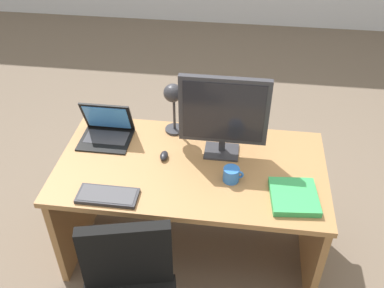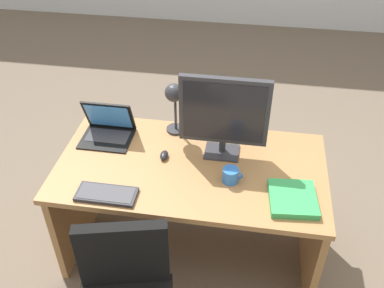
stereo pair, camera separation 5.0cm
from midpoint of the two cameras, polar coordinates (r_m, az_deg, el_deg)
name	(u,v)px [view 2 (the right image)]	position (r m, az deg, el deg)	size (l,w,h in m)	color
ground	(216,122)	(4.11, 3.56, 2.85)	(12.00, 12.00, 0.00)	#6B5B4C
desk	(192,187)	(2.66, 0.57, -5.72)	(1.53, 0.82, 0.74)	#9E7042
monitor	(224,113)	(2.40, 4.83, 4.02)	(0.50, 0.16, 0.50)	#2D2D33
laptop	(108,125)	(2.71, -10.46, 2.40)	(0.31, 0.26, 0.23)	black
keyboard	(107,194)	(2.33, -10.56, -6.50)	(0.32, 0.14, 0.02)	#2D2D33
mouse	(164,155)	(2.52, -3.11, -1.49)	(0.05, 0.08, 0.04)	black
desk_lamp	(174,99)	(2.58, -1.78, 5.98)	(0.12, 0.15, 0.35)	#2D2D33
book	(293,198)	(2.32, 13.72, -6.98)	(0.26, 0.28, 0.04)	green
coffee_mug	(231,175)	(2.36, 5.73, -4.12)	(0.11, 0.09, 0.08)	blue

